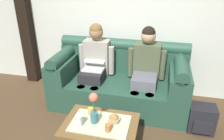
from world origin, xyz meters
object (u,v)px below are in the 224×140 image
at_px(person_left, 95,62).
at_px(backpack_right, 201,119).
at_px(snack_bowl, 114,119).
at_px(coffee_table, 100,127).
at_px(cup_near_left, 108,128).
at_px(couch, 120,81).
at_px(cup_near_right, 90,111).
at_px(person_right, 146,66).
at_px(cup_far_center, 79,120).
at_px(flower_vase, 94,107).

bearing_deg(person_left, backpack_right, -15.48).
height_order(snack_bowl, backpack_right, snack_bowl).
xyz_separation_m(person_left, snack_bowl, (0.53, -1.02, -0.22)).
distance_m(coffee_table, backpack_right, 1.34).
bearing_deg(cup_near_left, couch, 95.62).
height_order(cup_near_left, cup_near_right, cup_near_right).
height_order(person_right, cup_near_right, person_right).
height_order(person_right, coffee_table, person_right).
bearing_deg(couch, cup_far_center, -100.15).
bearing_deg(person_left, cup_near_left, -66.99).
distance_m(coffee_table, snack_bowl, 0.18).
bearing_deg(person_right, flower_vase, -112.78).
xyz_separation_m(person_right, cup_far_center, (-0.59, -1.16, -0.20)).
bearing_deg(cup_near_right, couch, 80.85).
relative_size(person_left, snack_bowl, 9.54).
bearing_deg(cup_far_center, person_left, 98.62).
distance_m(couch, coffee_table, 1.07).
distance_m(person_right, coffee_table, 1.18).
distance_m(person_right, cup_near_left, 1.23).
distance_m(person_left, snack_bowl, 1.17).
bearing_deg(person_left, flower_vase, -73.42).
bearing_deg(person_right, cup_near_right, -119.57).
bearing_deg(coffee_table, backpack_right, 28.80).
relative_size(flower_vase, backpack_right, 0.99).
relative_size(person_right, backpack_right, 3.33).
relative_size(snack_bowl, backpack_right, 0.35).
relative_size(person_left, cup_far_center, 10.09).
height_order(couch, backpack_right, couch).
xyz_separation_m(flower_vase, snack_bowl, (0.21, 0.05, -0.16)).
bearing_deg(couch, coffee_table, -90.00).
distance_m(person_right, flower_vase, 1.16).
bearing_deg(cup_near_left, snack_bowl, 80.02).
height_order(couch, cup_near_left, couch).
bearing_deg(coffee_table, snack_bowl, 20.76).
bearing_deg(cup_far_center, backpack_right, 27.97).
bearing_deg(cup_near_right, snack_bowl, -13.69).
bearing_deg(flower_vase, snack_bowl, 14.01).
distance_m(coffee_table, cup_near_right, 0.22).
xyz_separation_m(couch, person_left, (-0.38, -0.00, 0.28)).
bearing_deg(flower_vase, person_right, 67.22).
bearing_deg(snack_bowl, couch, 98.06).
bearing_deg(cup_far_center, cup_near_left, -3.06).
bearing_deg(person_right, cup_far_center, -117.02).
distance_m(couch, snack_bowl, 1.03).
distance_m(person_right, snack_bowl, 1.07).
xyz_separation_m(couch, backpack_right, (1.17, -0.43, -0.19)).
relative_size(couch, cup_near_right, 23.91).
relative_size(cup_near_left, cup_near_right, 0.95).
bearing_deg(flower_vase, couch, 86.50).
bearing_deg(person_right, person_left, -179.94).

